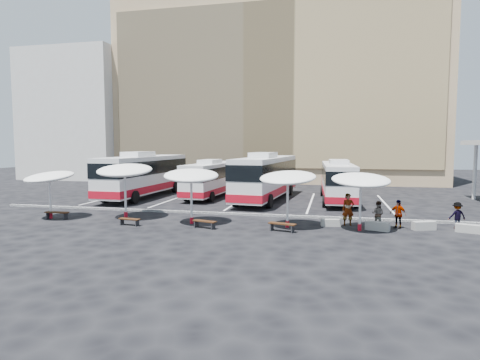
% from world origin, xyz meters
% --- Properties ---
extents(ground, '(120.00, 120.00, 0.00)m').
position_xyz_m(ground, '(0.00, 0.00, 0.00)').
color(ground, black).
rests_on(ground, ground).
extents(sandstone_building, '(42.00, 18.25, 29.60)m').
position_xyz_m(sandstone_building, '(0.00, 31.87, 12.63)').
color(sandstone_building, tan).
rests_on(sandstone_building, ground).
extents(apartment_block, '(14.00, 14.00, 18.00)m').
position_xyz_m(apartment_block, '(-28.00, 28.00, 9.00)').
color(apartment_block, beige).
rests_on(apartment_block, ground).
extents(curb_divider, '(34.00, 0.25, 0.15)m').
position_xyz_m(curb_divider, '(0.00, 0.50, 0.07)').
color(curb_divider, black).
rests_on(curb_divider, ground).
extents(bay_lines, '(24.15, 12.00, 0.01)m').
position_xyz_m(bay_lines, '(0.00, 8.00, 0.01)').
color(bay_lines, white).
rests_on(bay_lines, ground).
extents(bus_0, '(3.39, 13.33, 4.21)m').
position_xyz_m(bus_0, '(-9.25, 8.15, 2.15)').
color(bus_0, silver).
rests_on(bus_0, ground).
extents(bus_1, '(3.04, 11.11, 3.49)m').
position_xyz_m(bus_1, '(-3.09, 9.78, 1.78)').
color(bus_1, silver).
rests_on(bus_1, ground).
extents(bus_2, '(3.97, 13.37, 4.18)m').
position_xyz_m(bus_2, '(2.12, 8.41, 2.14)').
color(bus_2, silver).
rests_on(bus_2, ground).
extents(bus_3, '(3.03, 11.44, 3.60)m').
position_xyz_m(bus_3, '(8.16, 9.08, 1.84)').
color(bus_3, silver).
rests_on(bus_3, ground).
extents(sunshade_0, '(3.87, 3.90, 3.21)m').
position_xyz_m(sunshade_0, '(-10.24, -3.47, 2.73)').
color(sunshade_0, silver).
rests_on(sunshade_0, ground).
extents(sunshade_1, '(4.14, 4.18, 3.70)m').
position_xyz_m(sunshade_1, '(-5.51, -2.26, 3.14)').
color(sunshade_1, silver).
rests_on(sunshade_1, ground).
extents(sunshade_2, '(4.21, 4.24, 3.46)m').
position_xyz_m(sunshade_2, '(-0.65, -3.06, 2.94)').
color(sunshade_2, silver).
rests_on(sunshade_2, ground).
extents(sunshade_3, '(3.97, 4.00, 3.42)m').
position_xyz_m(sunshade_3, '(5.18, -2.87, 2.90)').
color(sunshade_3, silver).
rests_on(sunshade_3, ground).
extents(sunshade_4, '(3.68, 3.72, 3.35)m').
position_xyz_m(sunshade_4, '(9.23, -2.86, 2.85)').
color(sunshade_4, silver).
rests_on(sunshade_4, ground).
extents(wood_bench_0, '(1.58, 0.42, 0.48)m').
position_xyz_m(wood_bench_0, '(-9.70, -3.59, 0.37)').
color(wood_bench_0, black).
rests_on(wood_bench_0, ground).
extents(wood_bench_1, '(1.40, 0.56, 0.42)m').
position_xyz_m(wood_bench_1, '(-4.10, -4.41, 0.32)').
color(wood_bench_1, black).
rests_on(wood_bench_1, ground).
extents(wood_bench_2, '(1.52, 0.78, 0.45)m').
position_xyz_m(wood_bench_2, '(0.55, -4.20, 0.34)').
color(wood_bench_2, black).
rests_on(wood_bench_2, ground).
extents(wood_bench_3, '(1.61, 0.80, 0.48)m').
position_xyz_m(wood_bench_3, '(5.02, -4.09, 0.36)').
color(wood_bench_3, black).
rests_on(wood_bench_3, ground).
extents(conc_bench_0, '(1.16, 0.56, 0.42)m').
position_xyz_m(conc_bench_0, '(7.64, -1.96, 0.21)').
color(conc_bench_0, gray).
rests_on(conc_bench_0, ground).
extents(conc_bench_1, '(1.37, 0.86, 0.49)m').
position_xyz_m(conc_bench_1, '(10.22, -2.60, 0.24)').
color(conc_bench_1, gray).
rests_on(conc_bench_1, ground).
extents(conc_bench_2, '(1.37, 0.87, 0.49)m').
position_xyz_m(conc_bench_2, '(12.80, -1.85, 0.24)').
color(conc_bench_2, gray).
rests_on(conc_bench_2, ground).
extents(conc_bench_3, '(1.29, 0.80, 0.46)m').
position_xyz_m(conc_bench_3, '(15.00, -2.09, 0.23)').
color(conc_bench_3, gray).
rests_on(conc_bench_3, ground).
extents(passenger_0, '(0.75, 0.54, 1.93)m').
position_xyz_m(passenger_0, '(8.65, -1.45, 0.96)').
color(passenger_0, black).
rests_on(passenger_0, ground).
extents(passenger_1, '(0.92, 0.85, 1.52)m').
position_xyz_m(passenger_1, '(10.36, -1.51, 0.76)').
color(passenger_1, black).
rests_on(passenger_1, ground).
extents(passenger_2, '(1.03, 0.90, 1.67)m').
position_xyz_m(passenger_2, '(11.43, -1.71, 0.83)').
color(passenger_2, black).
rests_on(passenger_2, ground).
extents(passenger_3, '(1.11, 0.81, 1.53)m').
position_xyz_m(passenger_3, '(14.73, -1.02, 0.77)').
color(passenger_3, black).
rests_on(passenger_3, ground).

